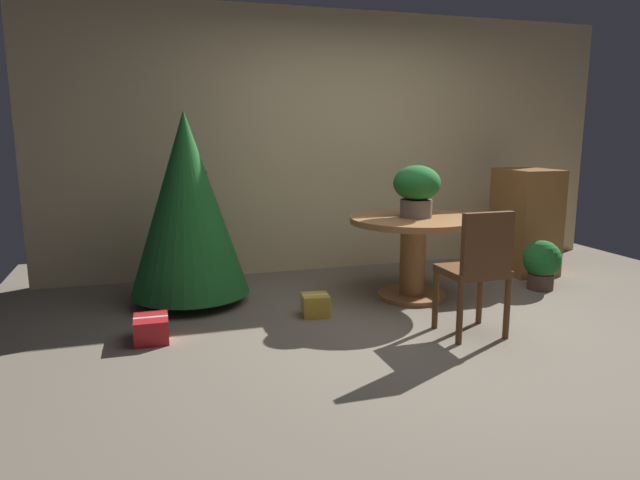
{
  "coord_description": "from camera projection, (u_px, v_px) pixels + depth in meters",
  "views": [
    {
      "loc": [
        -1.96,
        -3.4,
        1.43
      ],
      "look_at": [
        -0.74,
        0.5,
        0.64
      ],
      "focal_mm": 31.97,
      "sensor_mm": 36.0,
      "label": 1
    }
  ],
  "objects": [
    {
      "name": "gift_box_red",
      "position": [
        151.0,
        329.0,
        3.93
      ],
      "size": [
        0.23,
        0.29,
        0.17
      ],
      "color": "red",
      "rests_on": "ground_plane"
    },
    {
      "name": "potted_plant",
      "position": [
        542.0,
        263.0,
        5.17
      ],
      "size": [
        0.34,
        0.34,
        0.45
      ],
      "color": "#4C382D",
      "rests_on": "ground_plane"
    },
    {
      "name": "wooden_chair_near",
      "position": [
        478.0,
        266.0,
        3.93
      ],
      "size": [
        0.41,
        0.38,
        0.9
      ],
      "color": "brown",
      "rests_on": "ground_plane"
    },
    {
      "name": "holiday_tree",
      "position": [
        187.0,
        204.0,
        4.67
      ],
      "size": [
        0.98,
        0.98,
        1.59
      ],
      "color": "brown",
      "rests_on": "ground_plane"
    },
    {
      "name": "ground_plane",
      "position": [
        441.0,
        336.0,
        4.04
      ],
      "size": [
        6.6,
        6.6,
        0.0
      ],
      "primitive_type": "plane",
      "color": "#756B5B"
    },
    {
      "name": "back_wall_panel",
      "position": [
        340.0,
        143.0,
        5.85
      ],
      "size": [
        6.0,
        0.1,
        2.6
      ],
      "primitive_type": "cube",
      "color": "beige",
      "rests_on": "ground_plane"
    },
    {
      "name": "gift_box_gold",
      "position": [
        315.0,
        305.0,
        4.46
      ],
      "size": [
        0.23,
        0.22,
        0.17
      ],
      "color": "gold",
      "rests_on": "ground_plane"
    },
    {
      "name": "wooden_cabinet",
      "position": [
        525.0,
        221.0,
        5.76
      ],
      "size": [
        0.49,
        0.6,
        1.05
      ],
      "color": "brown",
      "rests_on": "ground_plane"
    },
    {
      "name": "round_dining_table",
      "position": [
        413.0,
        241.0,
        4.86
      ],
      "size": [
        1.09,
        1.09,
        0.71
      ],
      "color": "#9E6B3D",
      "rests_on": "ground_plane"
    },
    {
      "name": "flower_vase",
      "position": [
        417.0,
        188.0,
        4.76
      ],
      "size": [
        0.39,
        0.39,
        0.44
      ],
      "color": "#665B51",
      "rests_on": "round_dining_table"
    }
  ]
}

